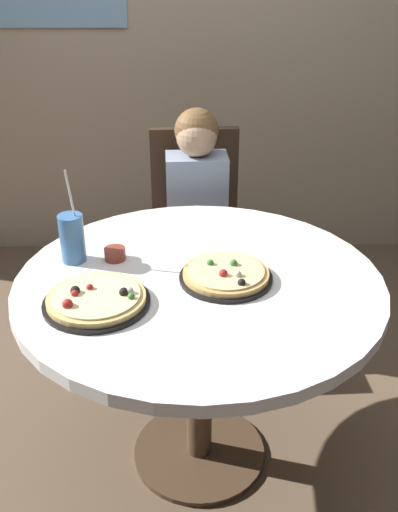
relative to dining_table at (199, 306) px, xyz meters
name	(u,v)px	position (x,y,z in m)	size (l,w,h in m)	color
ground_plane	(199,453)	(0.00, 0.00, -0.64)	(8.00, 8.00, 0.00)	brown
dining_table	(199,306)	(0.00, 0.00, 0.00)	(1.14, 1.14, 0.75)	white
chair_wooden	(196,223)	(0.00, 0.89, -0.11)	(0.42, 0.42, 0.95)	#382619
diner_child	(198,250)	(0.00, 0.71, -0.16)	(0.27, 0.42, 1.08)	#3F4766
pizza_veggie	(226,275)	(0.08, -0.01, 0.12)	(0.29, 0.29, 0.05)	black
pizza_cheese	(96,299)	(-0.30, -0.15, 0.12)	(0.31, 0.31, 0.05)	black
soda_cup	(72,238)	(-0.41, 0.12, 0.19)	(0.08, 0.08, 0.31)	#3F72B2
sauce_bowl	(115,254)	(-0.27, 0.13, 0.13)	(0.07, 0.07, 0.04)	brown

